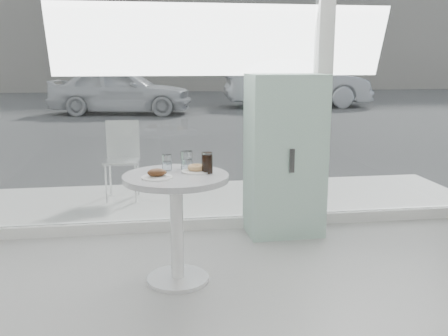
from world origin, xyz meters
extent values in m
cube|color=white|center=(0.00, 3.00, 0.05)|extent=(5.00, 0.12, 0.10)
cube|color=white|center=(0.90, 3.00, 1.50)|extent=(0.14, 0.14, 3.00)
cube|color=white|center=(-0.77, 3.00, 1.40)|extent=(3.21, 0.02, 2.60)
cube|color=white|center=(1.67, 3.00, 1.40)|extent=(1.41, 0.02, 2.60)
cylinder|color=white|center=(-0.50, 1.90, 0.01)|extent=(0.44, 0.44, 0.03)
cylinder|color=white|center=(-0.50, 1.90, 0.37)|extent=(0.09, 0.09, 0.70)
cylinder|color=silver|center=(-0.50, 1.90, 0.75)|extent=(0.72, 0.72, 0.04)
cube|color=silver|center=(0.00, 3.80, 0.03)|extent=(5.60, 1.60, 0.05)
cube|color=#3A3A3A|center=(0.00, 16.00, 0.00)|extent=(40.00, 24.00, 0.00)
cube|color=gray|center=(0.00, 25.00, 4.00)|extent=(40.00, 2.00, 8.00)
cube|color=#96C0AF|center=(0.50, 2.78, 0.71)|extent=(0.66, 0.45, 1.41)
cube|color=#333333|center=(0.50, 2.55, 0.71)|extent=(0.04, 0.02, 0.20)
cylinder|color=white|center=(-1.14, 3.83, 0.25)|extent=(0.02, 0.02, 0.41)
cylinder|color=white|center=(-0.83, 3.81, 0.25)|extent=(0.02, 0.02, 0.41)
cylinder|color=white|center=(-1.12, 4.14, 0.25)|extent=(0.02, 0.02, 0.41)
cylinder|color=white|center=(-0.81, 4.12, 0.25)|extent=(0.02, 0.02, 0.41)
cube|color=white|center=(-0.97, 3.98, 0.47)|extent=(0.39, 0.39, 0.03)
cube|color=white|center=(-0.96, 4.15, 0.68)|extent=(0.36, 0.04, 0.41)
imported|color=silver|center=(-1.45, 13.43, 0.69)|extent=(4.26, 2.34, 1.37)
imported|color=#9FA1A6|center=(4.22, 14.89, 0.78)|extent=(4.84, 1.96, 1.56)
cylinder|color=white|center=(-0.63, 1.81, 0.78)|extent=(0.20, 0.20, 0.01)
cube|color=white|center=(-0.61, 1.80, 0.79)|extent=(0.13, 0.13, 0.00)
ellipsoid|color=#351B0E|center=(-0.63, 1.81, 0.81)|extent=(0.12, 0.10, 0.05)
ellipsoid|color=#351B0E|center=(-0.59, 1.83, 0.81)|extent=(0.06, 0.06, 0.03)
cylinder|color=white|center=(-0.35, 1.96, 0.78)|extent=(0.21, 0.21, 0.01)
torus|color=tan|center=(-0.35, 1.96, 0.80)|extent=(0.12, 0.12, 0.04)
cylinder|color=white|center=(-0.55, 2.05, 0.83)|extent=(0.07, 0.07, 0.11)
cylinder|color=white|center=(-0.55, 2.05, 0.80)|extent=(0.06, 0.06, 0.06)
cylinder|color=white|center=(-0.41, 2.05, 0.84)|extent=(0.08, 0.08, 0.13)
cylinder|color=white|center=(-0.41, 2.05, 0.81)|extent=(0.07, 0.07, 0.07)
cylinder|color=white|center=(-0.28, 1.92, 0.84)|extent=(0.08, 0.08, 0.14)
cylinder|color=black|center=(-0.28, 1.92, 0.84)|extent=(0.06, 0.06, 0.13)
camera|label=1|loc=(-0.67, -1.40, 1.53)|focal=40.00mm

